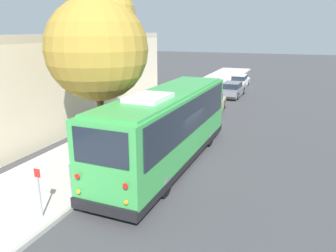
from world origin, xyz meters
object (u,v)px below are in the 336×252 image
object	(u,v)px
parked_sedan_white	(239,81)
sign_post_near	(39,193)
street_tree	(98,42)
shuttle_bus	(168,124)
sign_post_far	(70,180)
parked_sedan_tan	(212,104)
parked_sedan_gray	(232,90)

from	to	relation	value
parked_sedan_white	sign_post_near	bearing A→B (deg)	177.03
parked_sedan_white	street_tree	bearing A→B (deg)	173.77
shuttle_bus	street_tree	distance (m)	4.69
parked_sedan_white	sign_post_far	bearing A→B (deg)	176.87
street_tree	sign_post_near	distance (m)	7.08
street_tree	parked_sedan_tan	bearing A→B (deg)	-13.03
shuttle_bus	parked_sedan_white	world-z (taller)	shuttle_bus
street_tree	sign_post_near	xyz separation A→B (m)	(-5.46, -1.06, -4.39)
parked_sedan_gray	parked_sedan_white	xyz separation A→B (m)	(5.89, 0.29, -0.04)
street_tree	sign_post_far	xyz separation A→B (m)	(-3.95, -1.06, -4.64)
sign_post_near	sign_post_far	xyz separation A→B (m)	(1.51, 0.00, -0.25)
shuttle_bus	sign_post_near	distance (m)	6.27
shuttle_bus	sign_post_near	xyz separation A→B (m)	(-5.87, 2.04, -0.89)
parked_sedan_white	parked_sedan_tan	bearing A→B (deg)	179.96
parked_sedan_tan	sign_post_far	bearing A→B (deg)	169.36
shuttle_bus	parked_sedan_gray	size ratio (longest dim) A/B	2.28
parked_sedan_gray	street_tree	bearing A→B (deg)	172.45
street_tree	sign_post_near	size ratio (longest dim) A/B	4.74
shuttle_bus	parked_sedan_tan	distance (m)	10.71
parked_sedan_white	street_tree	world-z (taller)	street_tree
sign_post_near	parked_sedan_white	bearing A→B (deg)	-2.97
street_tree	parked_sedan_white	bearing A→B (deg)	-6.23
street_tree	parked_sedan_gray	bearing A→B (deg)	-9.23
shuttle_bus	sign_post_near	size ratio (longest dim) A/B	6.46
sign_post_far	street_tree	bearing A→B (deg)	15.04
parked_sedan_white	sign_post_far	world-z (taller)	sign_post_far
parked_sedan_tan	sign_post_near	bearing A→B (deg)	169.87
parked_sedan_tan	parked_sedan_gray	size ratio (longest dim) A/B	0.92
parked_sedan_tan	sign_post_far	xyz separation A→B (m)	(-14.98, 1.49, 0.15)
parked_sedan_gray	parked_sedan_white	world-z (taller)	parked_sedan_gray
sign_post_far	shuttle_bus	bearing A→B (deg)	-25.05
parked_sedan_gray	parked_sedan_white	distance (m)	5.90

